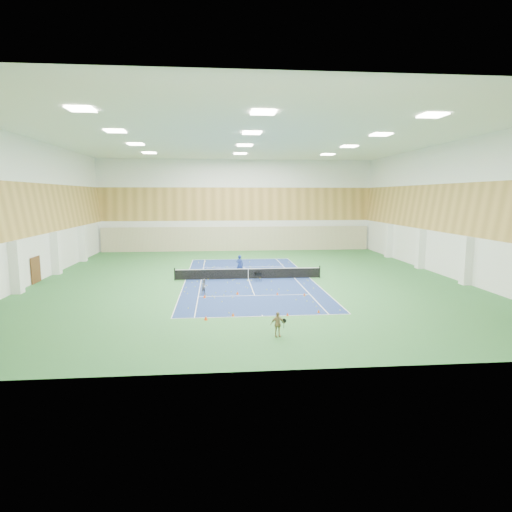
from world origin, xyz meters
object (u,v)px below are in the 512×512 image
Objects in this scene: tennis_net at (248,273)px; child_apron at (277,324)px; ball_cart at (258,277)px; coach at (240,265)px; child_court at (205,286)px.

child_apron reaches higher than tennis_net.
ball_cart is (0.75, -1.20, -0.13)m from tennis_net.
coach is at bearing 95.12° from ball_cart.
coach is 3.72m from ball_cart.
tennis_net is at bearing 129.72° from coach.
child_court is 0.86× the size of child_apron.
tennis_net is at bearing 104.96° from ball_cart.
coach is 1.40× the size of child_apron.
tennis_net is 15.67m from child_apron.
child_apron reaches higher than child_court.
child_court is 6.15m from ball_cart.
child_apron is (4.04, -10.19, 0.09)m from child_court.
coach reaches higher than tennis_net.
tennis_net is 15.27× the size of ball_cart.
child_court is at bearing 100.09° from child_apron.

